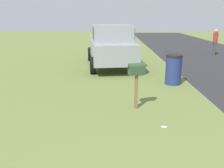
# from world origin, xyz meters

# --- Properties ---
(mailbox) EXTENTS (0.33, 0.49, 1.30)m
(mailbox) POSITION_xyz_m (5.78, 0.36, 1.03)
(mailbox) COLOR brown
(mailbox) RESTS_ON ground
(pickup_truck) EXTENTS (5.22, 2.68, 2.09)m
(pickup_truck) POSITION_xyz_m (11.62, 1.04, 1.10)
(pickup_truck) COLOR #93999E
(pickup_truck) RESTS_ON ground
(trash_bin) EXTENTS (0.62, 0.62, 1.13)m
(trash_bin) POSITION_xyz_m (8.30, -1.30, 0.57)
(trash_bin) COLOR navy
(trash_bin) RESTS_ON ground
(pedestrian) EXTENTS (0.49, 0.30, 1.67)m
(pedestrian) POSITION_xyz_m (15.28, -5.67, 0.97)
(pedestrian) COLOR #4C4238
(pedestrian) RESTS_ON ground
(litter_wrapper_midfield_a) EXTENTS (0.12, 0.14, 0.01)m
(litter_wrapper_midfield_a) POSITION_xyz_m (4.55, -0.19, 0.00)
(litter_wrapper_midfield_a) COLOR silver
(litter_wrapper_midfield_a) RESTS_ON ground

